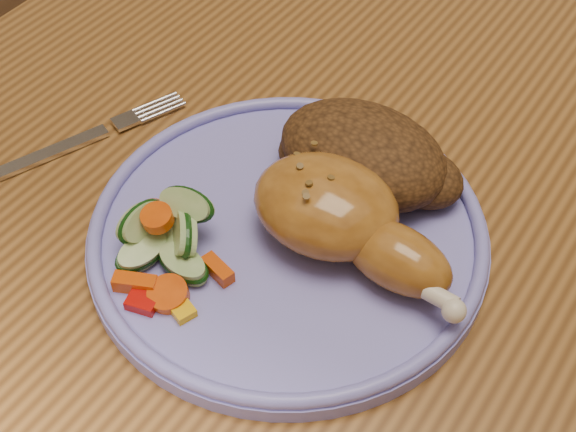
{
  "coord_description": "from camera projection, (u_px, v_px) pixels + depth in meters",
  "views": [
    {
      "loc": [
        0.12,
        -0.42,
        1.18
      ],
      "look_at": [
        -0.08,
        -0.13,
        0.78
      ],
      "focal_mm": 50.0,
      "sensor_mm": 36.0,
      "label": 1
    }
  ],
  "objects": [
    {
      "name": "plate",
      "position": [
        288.0,
        236.0,
        0.55
      ],
      "size": [
        0.27,
        0.27,
        0.01
      ],
      "primitive_type": "cylinder",
      "color": "#7773CF",
      "rests_on": "dining_table"
    },
    {
      "name": "vegetable_pile",
      "position": [
        166.0,
        240.0,
        0.52
      ],
      "size": [
        0.09,
        0.09,
        0.05
      ],
      "color": "#A50A05",
      "rests_on": "plate"
    },
    {
      "name": "rice_pilaf",
      "position": [
        366.0,
        157.0,
        0.56
      ],
      "size": [
        0.13,
        0.09,
        0.05
      ],
      "color": "#4B2C12",
      "rests_on": "plate"
    },
    {
      "name": "fork",
      "position": [
        74.0,
        143.0,
        0.62
      ],
      "size": [
        0.07,
        0.15,
        0.0
      ],
      "color": "silver",
      "rests_on": "dining_table"
    },
    {
      "name": "dining_table",
      "position": [
        458.0,
        251.0,
        0.66
      ],
      "size": [
        0.9,
        1.4,
        0.75
      ],
      "color": "brown",
      "rests_on": "ground"
    },
    {
      "name": "plate_rim",
      "position": [
        288.0,
        226.0,
        0.54
      ],
      "size": [
        0.27,
        0.27,
        0.01
      ],
      "primitive_type": "torus",
      "color": "#7773CF",
      "rests_on": "plate"
    },
    {
      "name": "chicken_leg",
      "position": [
        343.0,
        218.0,
        0.52
      ],
      "size": [
        0.17,
        0.09,
        0.05
      ],
      "color": "#A36522",
      "rests_on": "plate"
    }
  ]
}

